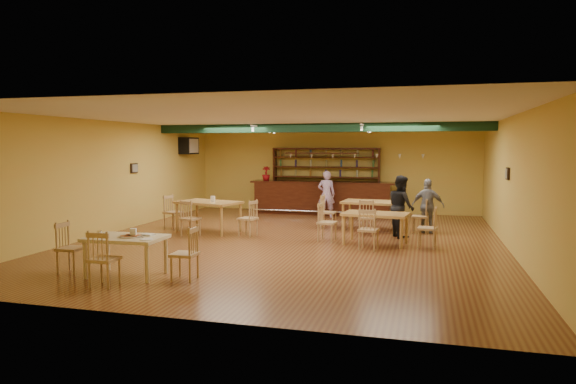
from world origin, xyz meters
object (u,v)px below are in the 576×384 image
(near_table, at_px, (126,256))
(patron_right_a, at_px, (401,206))
(bar_counter, at_px, (322,198))
(dining_table_b, at_px, (373,216))
(patron_bar, at_px, (326,194))
(dining_table_a, at_px, (209,217))
(dining_table_d, at_px, (375,229))

(near_table, bearing_deg, patron_right_a, 48.07)
(bar_counter, bearing_deg, near_table, -100.26)
(dining_table_b, relative_size, patron_bar, 1.07)
(bar_counter, relative_size, dining_table_a, 2.95)
(near_table, bearing_deg, dining_table_a, 94.59)
(dining_table_a, relative_size, patron_bar, 1.09)
(bar_counter, xyz_separation_m, dining_table_a, (-2.25, -4.46, -0.15))
(dining_table_d, relative_size, near_table, 1.12)
(patron_bar, bearing_deg, dining_table_d, 105.88)
(dining_table_d, relative_size, patron_bar, 0.98)
(dining_table_a, distance_m, dining_table_b, 4.51)
(dining_table_b, bearing_deg, patron_bar, 132.27)
(dining_table_a, xyz_separation_m, patron_bar, (2.56, 3.63, 0.35))
(dining_table_d, xyz_separation_m, patron_right_a, (0.54, 1.19, 0.42))
(patron_bar, distance_m, patron_right_a, 3.99)
(dining_table_d, relative_size, patron_right_a, 0.94)
(patron_bar, xyz_separation_m, patron_right_a, (2.54, -3.07, 0.03))
(bar_counter, relative_size, patron_bar, 3.21)
(dining_table_d, height_order, patron_bar, patron_bar)
(dining_table_d, xyz_separation_m, near_table, (-4.00, -4.24, -0.02))
(patron_bar, bearing_deg, dining_table_b, 118.15)
(dining_table_b, xyz_separation_m, patron_right_a, (0.80, -0.80, 0.38))
(near_table, bearing_deg, dining_table_d, 44.64)
(dining_table_b, distance_m, patron_bar, 2.88)
(near_table, relative_size, patron_right_a, 0.84)
(dining_table_b, bearing_deg, bar_counter, 128.29)
(dining_table_b, height_order, near_table, dining_table_b)
(dining_table_a, distance_m, patron_bar, 4.46)
(dining_table_d, bearing_deg, dining_table_a, 178.92)
(dining_table_b, bearing_deg, dining_table_a, -157.60)
(near_table, relative_size, patron_bar, 0.87)
(dining_table_b, bearing_deg, near_table, -116.17)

